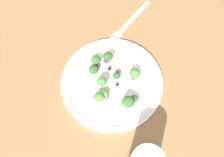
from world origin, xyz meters
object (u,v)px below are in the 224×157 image
Objects in this scene: plate at (112,81)px; broccoli_floret_0 at (117,75)px; broccoli_floret_2 at (95,61)px; fork at (128,23)px; broccoli_floret_1 at (94,70)px.

broccoli_floret_0 is (1.54, -0.40, 1.82)cm from plate.
broccoli_floret_0 is at bearing -14.37° from plate.
fork is (16.74, 1.95, -2.57)cm from broccoli_floret_2.
broccoli_floret_1 reaches higher than plate.
plate is 10.44× the size of broccoli_floret_1.
plate is 5.58cm from broccoli_floret_1.
broccoli_floret_0 is 0.78× the size of broccoli_floret_1.
broccoli_floret_2 reaches higher than plate.
fork is (18.89, 3.44, -2.58)cm from broccoli_floret_1.
plate is 10.12× the size of broccoli_floret_2.
broccoli_floret_1 is (-1.12, 5.09, 1.97)cm from plate.
broccoli_floret_1 is at bearing 115.92° from broccoli_floret_0.
broccoli_floret_2 is 17.04cm from fork.
broccoli_floret_2 reaches higher than broccoli_floret_0.
broccoli_floret_1 is 2.63cm from broccoli_floret_2.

